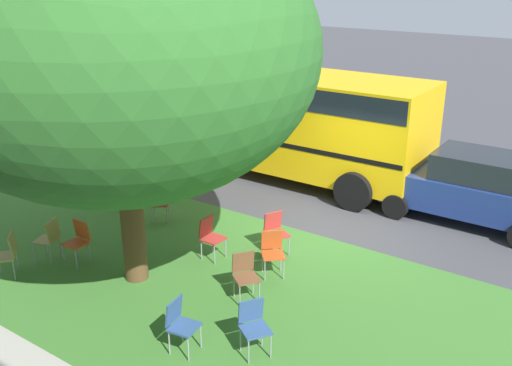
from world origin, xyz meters
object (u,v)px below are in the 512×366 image
Objects in this scene: chair_7 at (272,250)px; chair_6 at (245,272)px; chair_5 at (8,252)px; chair_8 at (210,234)px; street_tree at (118,51)px; school_bus at (248,107)px; chair_1 at (117,185)px; chair_0 at (254,323)px; chair_3 at (180,322)px; parked_car at (471,187)px; chair_4 at (163,200)px; chair_9 at (49,237)px; chair_2 at (78,239)px; chair_10 at (275,230)px.

chair_6 is at bearing 94.39° from chair_7.
chair_8 is (-2.66, -2.77, 0.00)m from chair_5.
street_tree reaches higher than school_bus.
street_tree is 7.69× the size of chair_1.
chair_7 is at bearing -63.68° from chair_0.
chair_3 is 1.78m from chair_6.
chair_8 is at bearing 166.47° from chair_1.
chair_7 is 0.24× the size of parked_car.
chair_4 and chair_9 have the same top height.
chair_3 and chair_4 have the same top height.
chair_1 and chair_8 have the same top height.
chair_9 is (0.54, 0.28, 0.00)m from chair_2.
chair_2 is 2.62m from chair_8.
chair_9 is (4.04, 1.07, 0.00)m from chair_6.
school_bus is at bearing -72.71° from street_tree.
chair_0 is 5.05m from chair_9.
chair_7 is 4.48m from chair_9.
chair_4 and chair_5 have the same top height.
chair_6 is at bearing -165.14° from chair_9.
chair_10 is 5.72m from school_bus.
street_tree reaches higher than chair_0.
chair_5 is (0.62, 1.13, 0.00)m from chair_2.
street_tree is 8.42m from parked_car.
chair_1 and chair_4 have the same top height.
street_tree is 4.07m from chair_8.
chair_1 is at bearing -74.78° from chair_5.
chair_2 is (1.38, 0.20, -3.75)m from street_tree.
chair_6 and chair_9 have the same top height.
chair_8 is (2.47, -2.03, 0.00)m from chair_0.
chair_1 is 1.00× the size of chair_10.
chair_10 is at bearing -141.16° from chair_9.
chair_2 and chair_3 have the same top height.
chair_9 is (2.58, 1.92, 0.00)m from chair_8.
chair_8 is (1.53, -2.63, 0.00)m from chair_3.
street_tree is at bearing 107.29° from school_bus.
street_tree reaches higher than chair_4.
chair_0 is 1.00× the size of chair_7.
parked_car is at bearing -125.72° from chair_10.
chair_8 is (-0.66, -1.44, -3.75)m from street_tree.
chair_0 is 0.08× the size of school_bus.
chair_3 is at bearing 118.57° from school_bus.
school_bus is (0.67, -6.78, 1.24)m from chair_2.
street_tree is at bearing -146.35° from chair_5.
street_tree is 7.69× the size of chair_5.
chair_5 is 8.01m from school_bus.
chair_4 is at bearing -101.07° from chair_9.
chair_6 is 6.15m from parked_car.
school_bus is at bearing -61.43° from chair_3.
chair_2 and chair_7 have the same top height.
school_bus is at bearing -62.25° from chair_8.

